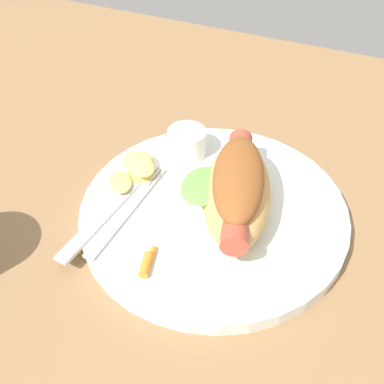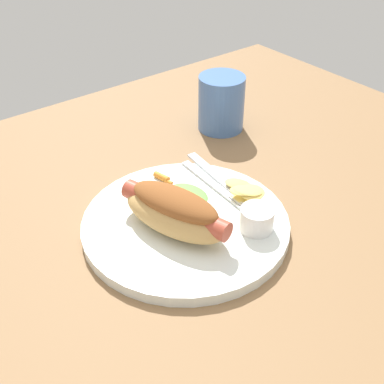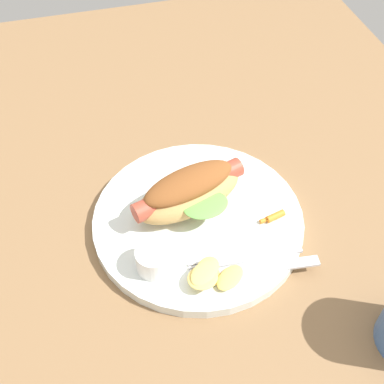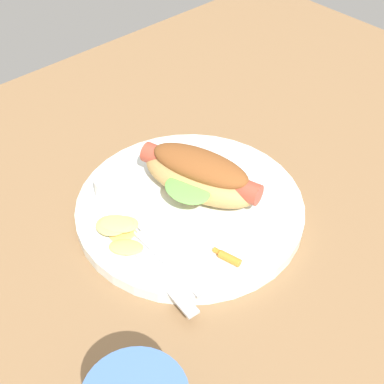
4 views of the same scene
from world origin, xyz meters
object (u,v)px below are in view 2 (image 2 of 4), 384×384
(drinking_cup, at_px, (221,103))
(carrot_garnish, at_px, (162,178))
(fork, at_px, (211,183))
(chips_pile, at_px, (245,191))
(sauce_ramekin, at_px, (257,219))
(knife, at_px, (216,175))
(hot_dog, at_px, (175,210))
(plate, at_px, (186,224))

(drinking_cup, bearing_deg, carrot_garnish, -154.63)
(fork, distance_m, chips_pile, 0.06)
(sauce_ramekin, xyz_separation_m, knife, (0.04, 0.13, -0.01))
(hot_dog, relative_size, chips_pile, 2.05)
(fork, bearing_deg, drinking_cup, 138.36)
(fork, relative_size, drinking_cup, 1.47)
(hot_dog, distance_m, fork, 0.12)
(chips_pile, bearing_deg, knife, 88.10)
(plate, distance_m, fork, 0.09)
(plate, distance_m, sauce_ramekin, 0.10)
(sauce_ramekin, xyz_separation_m, drinking_cup, (0.16, 0.26, 0.02))
(fork, distance_m, knife, 0.02)
(plate, relative_size, hot_dog, 1.70)
(knife, bearing_deg, plate, -55.21)
(knife, height_order, drinking_cup, drinking_cup)
(fork, bearing_deg, hot_dog, -61.46)
(knife, distance_m, drinking_cup, 0.19)
(hot_dog, distance_m, sauce_ramekin, 0.11)
(sauce_ramekin, distance_m, drinking_cup, 0.31)
(fork, height_order, knife, same)
(chips_pile, height_order, carrot_garnish, chips_pile)
(sauce_ramekin, distance_m, carrot_garnish, 0.17)
(sauce_ramekin, distance_m, fork, 0.12)
(sauce_ramekin, relative_size, carrot_garnish, 1.23)
(plate, height_order, fork, fork)
(hot_dog, xyz_separation_m, carrot_garnish, (0.05, 0.10, -0.03))
(plate, bearing_deg, fork, 27.78)
(carrot_garnish, bearing_deg, hot_dog, -116.59)
(fork, xyz_separation_m, chips_pile, (0.02, -0.05, 0.01))
(plate, distance_m, chips_pile, 0.10)
(plate, relative_size, carrot_garnish, 7.69)
(hot_dog, bearing_deg, chips_pile, 70.49)
(fork, xyz_separation_m, carrot_garnish, (-0.05, 0.05, 0.00))
(hot_dog, height_order, drinking_cup, drinking_cup)
(sauce_ramekin, bearing_deg, hot_dog, 141.73)
(sauce_ramekin, bearing_deg, knife, 73.60)
(knife, bearing_deg, hot_dog, -57.22)
(hot_dog, bearing_deg, drinking_cup, 111.66)
(knife, bearing_deg, carrot_garnish, -114.56)
(chips_pile, bearing_deg, drinking_cup, 57.56)
(knife, xyz_separation_m, carrot_garnish, (-0.07, 0.04, 0.00))
(plate, xyz_separation_m, drinking_cup, (0.23, 0.19, 0.04))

